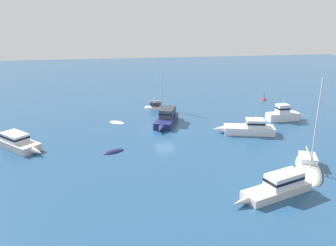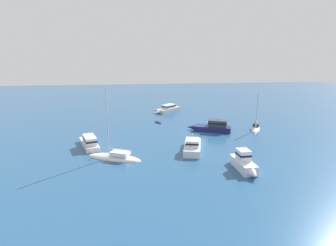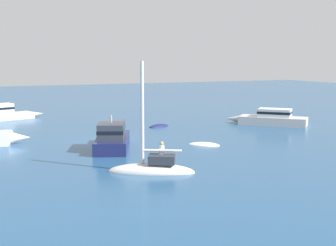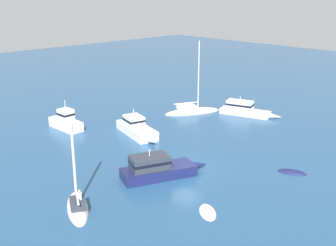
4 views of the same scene
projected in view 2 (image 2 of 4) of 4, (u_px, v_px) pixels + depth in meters
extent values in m
plane|color=navy|center=(197.00, 131.00, 49.01)|extent=(160.00, 160.00, 0.00)
ellipsoid|color=#191E4C|center=(158.00, 123.00, 54.64)|extent=(2.62, 1.93, 0.50)
ellipsoid|color=silver|center=(255.00, 130.00, 49.56)|extent=(5.14, 3.68, 1.04)
cube|color=#2D333D|center=(256.00, 125.00, 49.92)|extent=(1.82, 1.63, 0.50)
cylinder|color=silver|center=(257.00, 111.00, 48.28)|extent=(0.20, 0.20, 5.86)
cylinder|color=silver|center=(256.00, 122.00, 49.83)|extent=(2.08, 1.20, 0.16)
cylinder|color=white|center=(255.00, 123.00, 49.90)|extent=(0.32, 0.32, 1.02)
sphere|color=#969460|center=(255.00, 120.00, 49.75)|extent=(0.24, 0.24, 0.24)
ellipsoid|color=silver|center=(114.00, 158.00, 35.90)|extent=(5.04, 7.56, 1.07)
cube|color=white|center=(120.00, 153.00, 35.46)|extent=(2.30, 2.63, 0.52)
cylinder|color=silver|center=(107.00, 122.00, 34.98)|extent=(0.15, 0.15, 8.46)
cylinder|color=silver|center=(120.00, 149.00, 35.33)|extent=(1.48, 3.04, 0.12)
cube|color=#191E4C|center=(213.00, 129.00, 48.57)|extent=(4.32, 6.54, 0.89)
cone|color=#191E4C|center=(191.00, 127.00, 49.46)|extent=(1.39, 1.76, 0.89)
cube|color=#2D333D|center=(217.00, 123.00, 48.14)|extent=(2.80, 3.56, 1.13)
cube|color=black|center=(217.00, 123.00, 48.13)|extent=(2.85, 3.61, 0.24)
cylinder|color=silver|center=(218.00, 118.00, 47.94)|extent=(0.08, 0.08, 0.55)
ellipsoid|color=white|center=(210.00, 122.00, 55.33)|extent=(2.59, 2.39, 0.45)
cube|color=white|center=(192.00, 147.00, 38.64)|extent=(6.47, 3.63, 0.95)
cone|color=white|center=(193.00, 139.00, 42.28)|extent=(1.72, 1.30, 0.95)
cube|color=silver|center=(192.00, 142.00, 37.73)|extent=(2.55, 2.23, 0.94)
cube|color=black|center=(192.00, 142.00, 37.72)|extent=(2.60, 2.28, 0.24)
cylinder|color=silver|center=(193.00, 136.00, 37.52)|extent=(0.08, 0.08, 0.79)
cube|color=white|center=(243.00, 165.00, 32.46)|extent=(4.58, 1.77, 1.09)
cone|color=white|center=(254.00, 174.00, 29.79)|extent=(1.16, 1.12, 1.09)
cube|color=silver|center=(243.00, 155.00, 32.31)|extent=(1.63, 1.36, 1.23)
cube|color=black|center=(243.00, 154.00, 32.30)|extent=(1.67, 1.40, 0.24)
cylinder|color=silver|center=(244.00, 146.00, 32.04)|extent=(0.08, 0.08, 1.00)
cube|color=silver|center=(168.00, 110.00, 65.34)|extent=(6.18, 6.26, 0.81)
cone|color=silver|center=(157.00, 112.00, 62.28)|extent=(1.71, 1.73, 0.81)
cube|color=silver|center=(169.00, 106.00, 65.27)|extent=(3.50, 3.52, 0.80)
cube|color=black|center=(169.00, 106.00, 65.26)|extent=(3.55, 3.58, 0.24)
cube|color=silver|center=(89.00, 144.00, 40.49)|extent=(6.43, 3.69, 0.69)
cone|color=silver|center=(85.00, 137.00, 43.82)|extent=(1.68, 1.13, 0.69)
cube|color=silver|center=(90.00, 140.00, 39.64)|extent=(3.52, 2.42, 1.07)
cube|color=black|center=(90.00, 139.00, 39.63)|extent=(3.57, 2.47, 0.24)
cylinder|color=silver|center=(89.00, 134.00, 39.45)|extent=(0.08, 0.08, 0.54)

